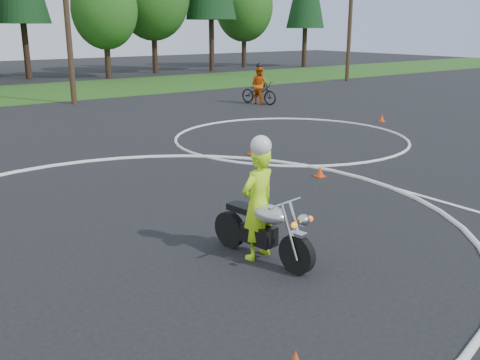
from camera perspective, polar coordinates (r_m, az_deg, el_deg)
ground at (r=8.10m, az=0.66°, el=-11.60°), size 120.00×120.00×0.00m
course_markings at (r=12.56m, az=-3.44°, el=-1.35°), size 19.05×19.05×0.12m
primary_motorcycle at (r=8.85m, az=2.54°, el=-5.23°), size 0.75×2.15×1.14m
rider_primary_grp at (r=8.79m, az=1.96°, el=-2.15°), size 0.76×0.56×2.11m
rider_second_grp at (r=27.16m, az=2.03°, el=9.62°), size 1.25×2.24×2.04m
traffic_cones at (r=11.77m, az=4.76°, el=-1.93°), size 20.98×11.92×0.30m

